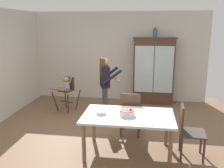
{
  "coord_description": "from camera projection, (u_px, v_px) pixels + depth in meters",
  "views": [
    {
      "loc": [
        0.88,
        -4.86,
        2.33
      ],
      "look_at": [
        0.08,
        0.7,
        0.95
      ],
      "focal_mm": 39.38,
      "sensor_mm": 36.0,
      "label": 1
    }
  ],
  "objects": [
    {
      "name": "wall_back",
      "position": [
        119.0,
        57.0,
        7.56
      ],
      "size": [
        5.32,
        0.06,
        2.7
      ],
      "primitive_type": "cube",
      "color": "beige",
      "rests_on": "ground_plane"
    },
    {
      "name": "ceramic_vase",
      "position": [
        155.0,
        33.0,
        6.99
      ],
      "size": [
        0.13,
        0.13,
        0.27
      ],
      "color": "#3D567F",
      "rests_on": "china_cabinet"
    },
    {
      "name": "china_cabinet",
      "position": [
        154.0,
        71.0,
        7.24
      ],
      "size": [
        1.23,
        0.48,
        1.96
      ],
      "color": "#4C3323",
      "rests_on": "ground_plane"
    },
    {
      "name": "serving_bowl",
      "position": [
        101.0,
        113.0,
        4.44
      ],
      "size": [
        0.18,
        0.18,
        0.05
      ],
      "primitive_type": "cylinder",
      "color": "silver",
      "rests_on": "dining_table"
    },
    {
      "name": "dining_chair_right_end",
      "position": [
        187.0,
        128.0,
        4.31
      ],
      "size": [
        0.47,
        0.47,
        0.96
      ],
      "rotation": [
        0.0,
        0.0,
        1.5
      ],
      "color": "#4C3323",
      "rests_on": "ground_plane"
    },
    {
      "name": "ground_plane",
      "position": [
        104.0,
        134.0,
        5.35
      ],
      "size": [
        6.24,
        6.24,
        0.0
      ],
      "primitive_type": "plane",
      "color": "brown"
    },
    {
      "name": "high_chair_with_toddler",
      "position": [
        66.0,
        87.0,
        6.65
      ],
      "size": [
        0.74,
        0.81,
        0.95
      ],
      "rotation": [
        0.0,
        0.0,
        -0.35
      ],
      "color": "#4C3323",
      "rests_on": "ground_plane"
    },
    {
      "name": "adult_person",
      "position": [
        105.0,
        81.0,
        6.03
      ],
      "size": [
        0.62,
        0.61,
        1.53
      ],
      "rotation": [
        0.0,
        0.0,
        1.91
      ],
      "color": "#47474C",
      "rests_on": "ground_plane"
    },
    {
      "name": "birthday_cake",
      "position": [
        127.0,
        113.0,
        4.37
      ],
      "size": [
        0.28,
        0.28,
        0.19
      ],
      "color": "white",
      "rests_on": "dining_table"
    },
    {
      "name": "dining_table",
      "position": [
        128.0,
        119.0,
        4.42
      ],
      "size": [
        1.64,
        0.99,
        0.74
      ],
      "color": "silver",
      "rests_on": "ground_plane"
    },
    {
      "name": "dining_chair_far_side",
      "position": [
        130.0,
        111.0,
        5.13
      ],
      "size": [
        0.46,
        0.46,
        0.96
      ],
      "rotation": [
        0.0,
        0.0,
        3.1
      ],
      "color": "#4C3323",
      "rests_on": "ground_plane"
    }
  ]
}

